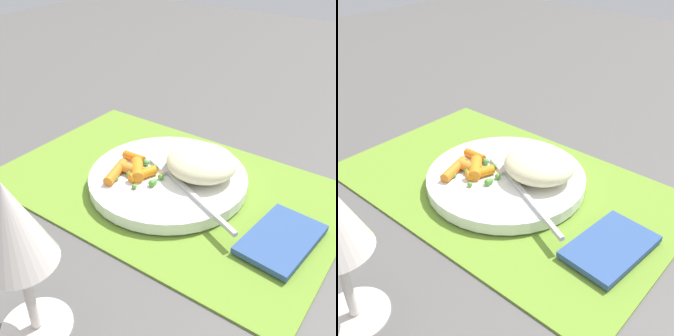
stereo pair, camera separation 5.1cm
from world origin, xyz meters
The scene contains 8 objects.
ground_plane centered at (0.00, 0.00, 0.00)m, with size 2.40×2.40×0.00m, color #565451.
placemat centered at (0.00, 0.00, 0.00)m, with size 0.49×0.31×0.01m, color olive.
plate centered at (0.00, 0.00, 0.01)m, with size 0.23×0.23×0.02m, color white.
rice_mound centered at (-0.04, -0.03, 0.04)m, with size 0.10×0.10×0.04m, color beige.
carrot_portion centered at (0.04, 0.03, 0.03)m, with size 0.07×0.08×0.02m.
pea_scatter centered at (0.02, 0.02, 0.03)m, with size 0.06×0.08×0.01m.
fork centered at (-0.03, 0.01, 0.03)m, with size 0.19×0.09×0.01m.
napkin centered at (-0.18, 0.02, 0.01)m, with size 0.07×0.11×0.01m, color #33518C.
Camera 2 is at (-0.33, 0.38, 0.35)m, focal length 44.45 mm.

